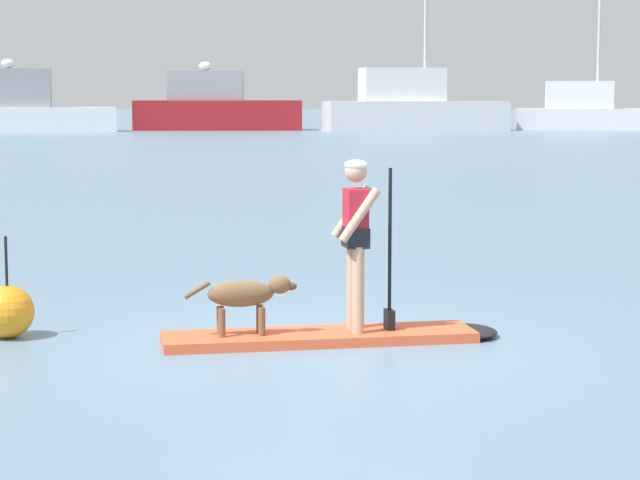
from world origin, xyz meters
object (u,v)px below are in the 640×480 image
(moored_boat_starboard, at_px, (215,108))
(marker_buoy, at_px, (8,312))
(paddleboard, at_px, (341,336))
(moored_boat_far_starboard, at_px, (586,111))
(dog, at_px, (246,295))
(moored_boat_far_port, at_px, (18,108))
(moored_boat_center, at_px, (412,107))
(person_paddler, at_px, (357,232))

(moored_boat_starboard, height_order, marker_buoy, moored_boat_starboard)
(paddleboard, bearing_deg, marker_buoy, 177.82)
(moored_boat_far_starboard, xyz_separation_m, marker_buoy, (-21.21, -72.78, -1.04))
(paddleboard, distance_m, dog, 1.05)
(moored_boat_starboard, xyz_separation_m, moored_boat_far_starboard, (26.00, 0.58, -0.25))
(moored_boat_starboard, height_order, moored_boat_far_starboard, moored_boat_far_starboard)
(moored_boat_far_port, bearing_deg, moored_boat_starboard, 16.96)
(dog, bearing_deg, moored_boat_starboard, 95.69)
(paddleboard, xyz_separation_m, moored_boat_center, (5.49, 71.29, 1.56))
(marker_buoy, bearing_deg, paddleboard, -2.18)
(paddleboard, height_order, moored_boat_starboard, moored_boat_starboard)
(paddleboard, xyz_separation_m, dog, (-0.94, -0.18, 0.44))
(moored_boat_starboard, bearing_deg, moored_boat_far_starboard, 1.29)
(moored_boat_far_port, distance_m, moored_boat_far_starboard, 39.02)
(paddleboard, relative_size, moored_boat_far_starboard, 0.28)
(person_paddler, bearing_deg, moored_boat_far_port, 107.13)
(person_paddler, relative_size, moored_boat_center, 0.13)
(person_paddler, distance_m, moored_boat_far_starboard, 74.99)
(dog, bearing_deg, moored_boat_far_starboard, 75.59)
(moored_boat_far_port, bearing_deg, moored_boat_far_starboard, 6.59)
(moored_boat_far_port, bearing_deg, paddleboard, -73.00)
(moored_boat_far_starboard, height_order, marker_buoy, moored_boat_far_starboard)
(dog, bearing_deg, person_paddler, 11.08)
(moored_boat_center, bearing_deg, moored_boat_far_starboard, 7.45)
(paddleboard, distance_m, moored_boat_center, 71.52)
(dog, distance_m, marker_buoy, 2.46)
(paddleboard, height_order, person_paddler, person_paddler)
(paddleboard, relative_size, dog, 3.12)
(paddleboard, bearing_deg, moored_boat_center, 85.60)
(dog, height_order, marker_buoy, marker_buoy)
(person_paddler, relative_size, dog, 1.54)
(dog, bearing_deg, moored_boat_far_port, 106.24)
(moored_boat_far_port, height_order, marker_buoy, moored_boat_far_port)
(marker_buoy, bearing_deg, moored_boat_far_starboard, 73.75)
(moored_boat_starboard, height_order, moored_boat_center, moored_boat_center)
(person_paddler, height_order, moored_boat_center, moored_boat_center)
(moored_boat_far_starboard, bearing_deg, dog, -104.41)
(person_paddler, height_order, moored_boat_far_port, moored_boat_far_port)
(dog, xyz_separation_m, moored_boat_center, (6.43, 71.47, 1.12))
(dog, distance_m, moored_boat_center, 71.77)
(person_paddler, relative_size, moored_boat_starboard, 0.15)
(dog, relative_size, moored_boat_center, 0.09)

